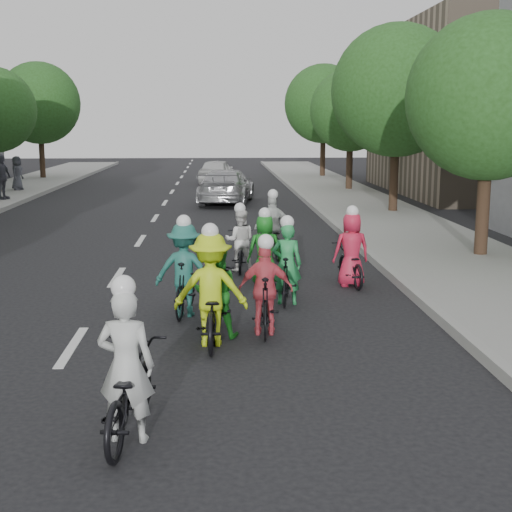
{
  "coord_description": "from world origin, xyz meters",
  "views": [
    {
      "loc": [
        2.24,
        -10.58,
        3.37
      ],
      "look_at": [
        2.93,
        2.05,
        1.0
      ],
      "focal_mm": 50.0,
      "sensor_mm": 36.0,
      "label": 1
    }
  ],
  "objects": [
    {
      "name": "cyclist_1",
      "position": [
        2.21,
        0.48,
        0.63
      ],
      "size": [
        0.76,
        1.9,
        1.61
      ],
      "rotation": [
        0.0,
        0.0,
        3.05
      ],
      "color": "black",
      "rests_on": "ground"
    },
    {
      "name": "cyclist_2",
      "position": [
        2.13,
        0.05,
        0.69
      ],
      "size": [
        1.14,
        1.94,
        1.9
      ],
      "rotation": [
        0.0,
        0.0,
        3.12
      ],
      "color": "black",
      "rests_on": "ground"
    },
    {
      "name": "cyclist_0",
      "position": [
        1.26,
        -3.25,
        0.59
      ],
      "size": [
        0.89,
        1.96,
        1.82
      ],
      "rotation": [
        0.0,
        0.0,
        3.02
      ],
      "color": "black",
      "rests_on": "ground"
    },
    {
      "name": "tree_r_1",
      "position": [
        8.8,
        15.6,
        4.52
      ],
      "size": [
        4.8,
        4.8,
        6.93
      ],
      "color": "black",
      "rests_on": "ground"
    },
    {
      "name": "tree_l_5",
      "position": [
        -8.2,
        33.0,
        4.52
      ],
      "size": [
        4.8,
        4.8,
        6.93
      ],
      "color": "black",
      "rests_on": "ground"
    },
    {
      "name": "follow_car_lead",
      "position": [
        2.63,
        19.73,
        0.72
      ],
      "size": [
        2.72,
        5.21,
        1.44
      ],
      "primitive_type": "imported",
      "rotation": [
        0.0,
        0.0,
        2.99
      ],
      "color": "#AEAFB3",
      "rests_on": "ground"
    },
    {
      "name": "cyclist_3",
      "position": [
        3.0,
        0.56,
        0.6
      ],
      "size": [
        0.9,
        1.65,
        1.64
      ],
      "rotation": [
        0.0,
        0.0,
        3.08
      ],
      "color": "black",
      "rests_on": "ground"
    },
    {
      "name": "cyclist_9",
      "position": [
        3.23,
        4.16,
        0.6
      ],
      "size": [
        0.79,
        1.54,
        1.64
      ],
      "rotation": [
        0.0,
        0.0,
        3.29
      ],
      "color": "black",
      "rests_on": "ground"
    },
    {
      "name": "tree_r_0",
      "position": [
        8.8,
        6.6,
        3.96
      ],
      "size": [
        4.0,
        4.0,
        5.97
      ],
      "color": "black",
      "rests_on": "ground"
    },
    {
      "name": "curb_right",
      "position": [
        6.05,
        10.0,
        0.09
      ],
      "size": [
        0.18,
        80.0,
        0.18
      ],
      "primitive_type": "cube",
      "color": "#999993",
      "rests_on": "ground"
    },
    {
      "name": "cyclist_7",
      "position": [
        1.65,
        1.76,
        0.7
      ],
      "size": [
        1.15,
        1.72,
        1.8
      ],
      "rotation": [
        0.0,
        0.0,
        2.99
      ],
      "color": "black",
      "rests_on": "ground"
    },
    {
      "name": "cyclist_5",
      "position": [
        3.53,
        2.51,
        0.58
      ],
      "size": [
        0.66,
        1.58,
        1.69
      ],
      "rotation": [
        0.0,
        0.0,
        2.99
      ],
      "color": "black",
      "rests_on": "ground"
    },
    {
      "name": "cyclist_8",
      "position": [
        3.63,
        7.2,
        0.6
      ],
      "size": [
        0.98,
        1.85,
        1.74
      ],
      "rotation": [
        0.0,
        0.0,
        3.28
      ],
      "color": "black",
      "rests_on": "ground"
    },
    {
      "name": "sidewalk_right",
      "position": [
        8.0,
        10.0,
        0.07
      ],
      "size": [
        4.0,
        80.0,
        0.15
      ],
      "primitive_type": "cube",
      "color": "gray",
      "rests_on": "ground"
    },
    {
      "name": "cyclist_6",
      "position": [
        2.75,
        5.62,
        0.56
      ],
      "size": [
        0.72,
        1.71,
        1.58
      ],
      "rotation": [
        0.0,
        0.0,
        3.09
      ],
      "color": "black",
      "rests_on": "ground"
    },
    {
      "name": "spectator_1",
      "position": [
        -6.93,
        20.39,
        1.1
      ],
      "size": [
        0.83,
        1.21,
        1.91
      ],
      "primitive_type": "imported",
      "rotation": [
        0.0,
        0.0,
        1.21
      ],
      "color": "#4D4E5A",
      "rests_on": "sidewalk_left"
    },
    {
      "name": "tree_r_3",
      "position": [
        8.8,
        33.6,
        4.52
      ],
      "size": [
        4.8,
        4.8,
        6.93
      ],
      "color": "black",
      "rests_on": "ground"
    },
    {
      "name": "bldg_se",
      "position": [
        16.0,
        24.0,
        4.0
      ],
      "size": [
        10.0,
        14.0,
        8.0
      ],
      "primitive_type": "cube",
      "color": "gray",
      "rests_on": "ground"
    },
    {
      "name": "cyclist_4",
      "position": [
        5.02,
        3.94,
        0.59
      ],
      "size": [
        0.81,
        1.68,
        1.7
      ],
      "rotation": [
        0.0,
        0.0,
        3.25
      ],
      "color": "black",
      "rests_on": "ground"
    },
    {
      "name": "ground",
      "position": [
        0.0,
        0.0,
        0.0
      ],
      "size": [
        120.0,
        120.0,
        0.0
      ],
      "primitive_type": "plane",
      "color": "black",
      "rests_on": "ground"
    },
    {
      "name": "spectator_2",
      "position": [
        -7.47,
        24.78,
        0.97
      ],
      "size": [
        0.66,
        0.88,
        1.64
      ],
      "primitive_type": "imported",
      "rotation": [
        0.0,
        0.0,
        1.38
      ],
      "color": "#454650",
      "rests_on": "sidewalk_left"
    },
    {
      "name": "tree_r_2",
      "position": [
        8.8,
        24.6,
        3.96
      ],
      "size": [
        4.0,
        4.0,
        5.97
      ],
      "color": "black",
      "rests_on": "ground"
    },
    {
      "name": "follow_car_trail",
      "position": [
        2.25,
        29.74,
        0.69
      ],
      "size": [
        2.32,
        4.27,
        1.38
      ],
      "primitive_type": "imported",
      "rotation": [
        0.0,
        0.0,
        2.96
      ],
      "color": "silver",
      "rests_on": "ground"
    }
  ]
}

